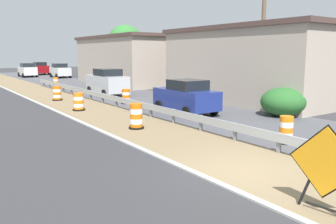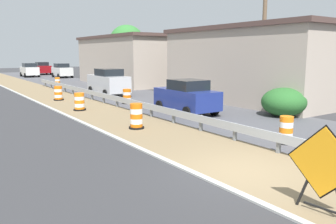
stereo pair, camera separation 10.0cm
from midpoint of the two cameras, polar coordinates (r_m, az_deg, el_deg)
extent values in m
plane|color=#333335|center=(10.32, 12.79, -9.65)|extent=(160.00, 160.00, 0.00)
cube|color=#7F6B4C|center=(10.81, 15.27, -8.85)|extent=(3.76, 120.00, 0.01)
cube|color=#ADADA8|center=(9.46, 7.31, -11.28)|extent=(0.20, 120.00, 0.11)
cube|color=#999EA3|center=(12.30, 17.91, -4.07)|extent=(0.08, 59.99, 0.32)
cube|color=slate|center=(12.41, 18.09, -4.91)|extent=(0.12, 0.12, 0.70)
cube|color=slate|center=(13.72, 11.23, -3.24)|extent=(0.12, 0.12, 0.70)
cube|color=slate|center=(15.19, 5.66, -1.83)|extent=(0.12, 0.12, 0.70)
cube|color=slate|center=(16.80, 1.12, -0.68)|extent=(0.12, 0.12, 0.70)
cube|color=slate|center=(18.50, -2.61, 0.28)|extent=(0.12, 0.12, 0.70)
cube|color=slate|center=(20.26, -5.70, 1.07)|extent=(0.12, 0.12, 0.70)
cube|color=slate|center=(22.08, -8.29, 1.73)|extent=(0.12, 0.12, 0.70)
cube|color=slate|center=(23.94, -10.48, 2.28)|extent=(0.12, 0.12, 0.70)
cube|color=slate|center=(25.83, -12.36, 2.75)|extent=(0.12, 0.12, 0.70)
cube|color=slate|center=(27.75, -13.98, 3.16)|extent=(0.12, 0.12, 0.70)
cube|color=slate|center=(29.68, -15.39, 3.51)|extent=(0.12, 0.12, 0.70)
cube|color=slate|center=(31.64, -16.62, 3.82)|extent=(0.12, 0.12, 0.70)
cube|color=slate|center=(33.61, -17.72, 4.08)|extent=(0.12, 0.12, 0.70)
cube|color=slate|center=(35.58, -18.69, 4.32)|extent=(0.12, 0.12, 0.70)
cube|color=slate|center=(37.57, -19.56, 4.53)|extent=(0.12, 0.12, 0.70)
cube|color=black|center=(8.32, 22.14, -11.12)|extent=(0.09, 0.39, 1.06)
cube|color=black|center=(8.33, 24.16, -14.22)|extent=(0.12, 0.72, 0.04)
cube|color=orange|center=(7.97, 24.60, -7.61)|extent=(0.20, 1.52, 1.53)
cube|color=black|center=(7.99, 24.65, -7.58)|extent=(0.19, 1.61, 1.62)
cylinder|color=orange|center=(13.86, 19.07, -4.50)|extent=(0.51, 0.51, 0.21)
cylinder|color=white|center=(13.81, 19.12, -3.66)|extent=(0.51, 0.51, 0.21)
cylinder|color=orange|center=(13.77, 19.17, -2.81)|extent=(0.51, 0.51, 0.21)
cylinder|color=white|center=(13.73, 19.22, -1.96)|extent=(0.51, 0.51, 0.21)
cylinder|color=orange|center=(13.69, 19.26, -1.10)|extent=(0.51, 0.51, 0.21)
cylinder|color=black|center=(13.88, 19.06, -4.76)|extent=(0.63, 0.63, 0.08)
cylinder|color=orange|center=(15.71, -5.06, -2.32)|extent=(0.56, 0.56, 0.23)
cylinder|color=white|center=(15.66, -5.07, -1.50)|extent=(0.56, 0.56, 0.23)
cylinder|color=orange|center=(15.62, -5.09, -0.68)|extent=(0.56, 0.56, 0.23)
cylinder|color=white|center=(15.58, -5.10, 0.15)|extent=(0.56, 0.56, 0.23)
cylinder|color=orange|center=(15.54, -5.11, 0.99)|extent=(0.56, 0.56, 0.23)
cylinder|color=black|center=(15.72, -5.06, -2.59)|extent=(0.70, 0.70, 0.08)
cylinder|color=orange|center=(21.26, -14.28, 0.55)|extent=(0.59, 0.59, 0.21)
cylinder|color=white|center=(21.23, -14.30, 1.11)|extent=(0.59, 0.59, 0.21)
cylinder|color=orange|center=(21.20, -14.33, 1.68)|extent=(0.59, 0.59, 0.21)
cylinder|color=white|center=(21.18, -14.35, 2.24)|extent=(0.59, 0.59, 0.21)
cylinder|color=orange|center=(21.15, -14.37, 2.80)|extent=(0.59, 0.59, 0.21)
cylinder|color=black|center=(21.27, -14.27, 0.38)|extent=(0.74, 0.74, 0.08)
cylinder|color=orange|center=(23.58, -6.67, 1.65)|extent=(0.56, 0.56, 0.20)
cylinder|color=white|center=(23.55, -6.68, 2.13)|extent=(0.56, 0.56, 0.20)
cylinder|color=orange|center=(23.52, -6.69, 2.60)|extent=(0.56, 0.56, 0.20)
cylinder|color=white|center=(23.50, -6.70, 3.08)|extent=(0.56, 0.56, 0.20)
cylinder|color=orange|center=(23.48, -6.70, 3.56)|extent=(0.56, 0.56, 0.20)
cylinder|color=black|center=(23.58, -6.66, 1.51)|extent=(0.69, 0.69, 0.08)
cylinder|color=orange|center=(26.24, -17.56, 2.09)|extent=(0.57, 0.57, 0.21)
cylinder|color=white|center=(26.22, -17.58, 2.53)|extent=(0.57, 0.57, 0.21)
cylinder|color=orange|center=(26.20, -17.61, 2.98)|extent=(0.57, 0.57, 0.21)
cylinder|color=white|center=(26.17, -17.63, 3.43)|extent=(0.57, 0.57, 0.21)
cylinder|color=orange|center=(26.15, -17.65, 3.88)|extent=(0.57, 0.57, 0.21)
cylinder|color=black|center=(26.25, -17.55, 1.95)|extent=(0.71, 0.71, 0.08)
cylinder|color=orange|center=(37.02, -17.73, 4.17)|extent=(0.51, 0.51, 0.19)
cylinder|color=white|center=(37.00, -17.74, 4.46)|extent=(0.51, 0.51, 0.19)
cylinder|color=orange|center=(36.98, -17.76, 4.75)|extent=(0.51, 0.51, 0.19)
cylinder|color=white|center=(36.97, -17.77, 5.05)|extent=(0.51, 0.51, 0.19)
cylinder|color=orange|center=(36.96, -17.79, 5.34)|extent=(0.51, 0.51, 0.19)
cylinder|color=black|center=(37.02, -17.72, 4.08)|extent=(0.64, 0.64, 0.08)
cube|color=silver|center=(28.57, -9.77, 4.70)|extent=(1.95, 4.77, 1.27)
cube|color=black|center=(28.34, -9.67, 6.52)|extent=(1.70, 2.22, 0.56)
cylinder|color=black|center=(29.74, -12.56, 3.58)|extent=(0.24, 0.65, 0.64)
cylinder|color=black|center=(30.42, -9.32, 3.82)|extent=(0.24, 0.65, 0.64)
cylinder|color=black|center=(26.85, -10.20, 3.02)|extent=(0.24, 0.65, 0.64)
cylinder|color=black|center=(27.61, -6.69, 3.29)|extent=(0.24, 0.65, 0.64)
cube|color=maroon|center=(59.10, -20.01, 6.71)|extent=(1.98, 4.30, 1.11)
cube|color=black|center=(59.24, -20.09, 7.51)|extent=(1.73, 2.00, 0.56)
cylinder|color=black|center=(57.98, -18.76, 6.18)|extent=(0.24, 0.65, 0.64)
cylinder|color=black|center=(57.56, -20.56, 6.06)|extent=(0.24, 0.65, 0.64)
cylinder|color=black|center=(60.70, -19.42, 6.28)|extent=(0.24, 0.65, 0.64)
cylinder|color=black|center=(60.30, -21.14, 6.16)|extent=(0.24, 0.65, 0.64)
cube|color=navy|center=(19.55, 3.19, 2.24)|extent=(1.95, 4.18, 1.04)
cube|color=black|center=(19.33, 3.50, 4.53)|extent=(1.71, 1.95, 0.56)
cylinder|color=black|center=(20.24, -1.22, 1.02)|extent=(0.24, 0.65, 0.64)
cylinder|color=black|center=(21.25, 3.02, 1.43)|extent=(0.24, 0.65, 0.64)
cylinder|color=black|center=(18.00, 3.36, -0.09)|extent=(0.24, 0.65, 0.64)
cylinder|color=black|center=(19.14, 7.82, 0.43)|extent=(0.24, 0.65, 0.64)
cube|color=silver|center=(50.83, -17.07, 6.46)|extent=(1.87, 4.08, 1.09)
cube|color=black|center=(50.95, -17.18, 7.39)|extent=(1.67, 1.88, 0.56)
cylinder|color=black|center=(49.87, -15.57, 5.84)|extent=(0.22, 0.64, 0.64)
cylinder|color=black|center=(49.31, -17.61, 5.71)|extent=(0.22, 0.64, 0.64)
cylinder|color=black|center=(52.42, -16.51, 5.97)|extent=(0.22, 0.64, 0.64)
cylinder|color=black|center=(51.89, -18.46, 5.84)|extent=(0.22, 0.64, 0.64)
cube|color=silver|center=(53.94, -21.91, 6.36)|extent=(1.87, 4.26, 1.10)
cube|color=black|center=(53.74, -21.93, 7.23)|extent=(1.66, 1.97, 0.56)
cylinder|color=black|center=(55.16, -23.11, 5.76)|extent=(0.23, 0.64, 0.64)
cylinder|color=black|center=(55.53, -21.26, 5.90)|extent=(0.23, 0.64, 0.64)
cylinder|color=black|center=(52.42, -22.52, 5.63)|extent=(0.23, 0.64, 0.64)
cylinder|color=black|center=(52.81, -20.58, 5.78)|extent=(0.23, 0.64, 0.64)
cube|color=#AD9E8E|center=(26.44, 15.94, 7.35)|extent=(8.87, 12.61, 4.92)
cube|color=#4C3833|center=(26.48, 16.20, 13.00)|extent=(9.23, 13.12, 0.30)
cube|color=#AD9E8E|center=(39.67, -5.29, 8.37)|extent=(8.21, 13.86, 4.95)
cube|color=#4C3833|center=(39.69, -5.35, 12.16)|extent=(8.54, 14.41, 0.30)
cylinder|color=brown|center=(21.21, 15.74, 12.92)|extent=(0.24, 0.24, 9.39)
ellipsoid|color=#286028|center=(19.63, 18.77, 1.58)|extent=(2.39, 2.39, 1.55)
cylinder|color=brown|center=(40.01, -6.68, 7.17)|extent=(0.36, 0.36, 3.30)
ellipsoid|color=#337533|center=(40.00, -6.77, 11.72)|extent=(3.81, 3.81, 3.43)
camera|label=1|loc=(0.05, -89.81, 0.03)|focal=36.81mm
camera|label=2|loc=(0.05, 90.19, -0.03)|focal=36.81mm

